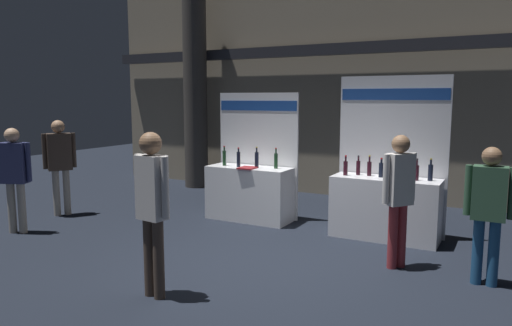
% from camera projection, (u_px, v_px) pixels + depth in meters
% --- Properties ---
extents(ground_plane, '(26.96, 26.96, 0.00)m').
position_uv_depth(ground_plane, '(266.00, 264.00, 6.39)').
color(ground_plane, black).
extents(hall_colonnade, '(13.48, 1.09, 5.91)m').
position_uv_depth(hall_colonnade, '(369.00, 63.00, 10.16)').
color(hall_colonnade, gray).
rests_on(hall_colonnade, ground_plane).
extents(exhibitor_booth_0, '(1.61, 0.70, 2.30)m').
position_uv_depth(exhibitor_booth_0, '(250.00, 188.00, 8.68)').
color(exhibitor_booth_0, white).
rests_on(exhibitor_booth_0, ground_plane).
extents(exhibitor_booth_1, '(1.73, 0.66, 2.56)m').
position_uv_depth(exhibitor_booth_1, '(386.00, 200.00, 7.51)').
color(exhibitor_booth_1, white).
rests_on(exhibitor_booth_1, ground_plane).
extents(visitor_0, '(0.44, 0.50, 1.80)m').
position_uv_depth(visitor_0, '(60.00, 158.00, 8.91)').
color(visitor_0, '#ADA393').
rests_on(visitor_0, ground_plane).
extents(visitor_1, '(0.54, 0.36, 1.73)m').
position_uv_depth(visitor_1, '(14.00, 171.00, 7.73)').
color(visitor_1, '#ADA393').
rests_on(visitor_1, ground_plane).
extents(visitor_4, '(0.36, 0.41, 1.75)m').
position_uv_depth(visitor_4, '(399.00, 191.00, 6.13)').
color(visitor_4, maroon).
rests_on(visitor_4, ground_plane).
extents(visitor_5, '(0.48, 0.25, 1.85)m').
position_uv_depth(visitor_5, '(152.00, 201.00, 5.20)').
color(visitor_5, '#47382D').
rests_on(visitor_5, ground_plane).
extents(visitor_6, '(0.54, 0.23, 1.65)m').
position_uv_depth(visitor_6, '(489.00, 204.00, 5.55)').
color(visitor_6, navy).
rests_on(visitor_6, ground_plane).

